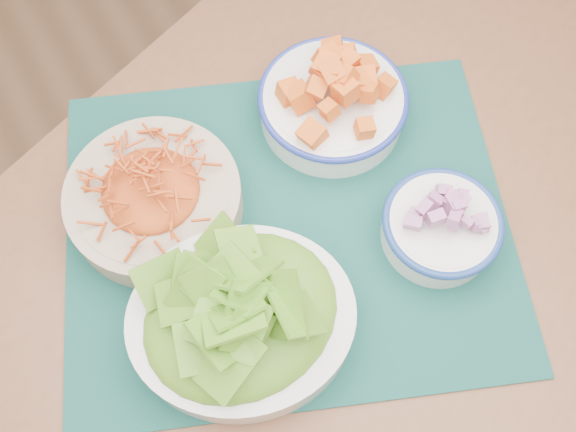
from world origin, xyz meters
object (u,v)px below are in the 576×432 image
object	(u,v)px
placemat	(288,226)
onion_bowl	(442,225)
lettuce_bowl	(241,315)
squash_bowl	(333,98)
table	(316,291)
carrot_bowl	(153,196)

from	to	relation	value
placemat	onion_bowl	bearing A→B (deg)	-11.87
lettuce_bowl	onion_bowl	world-z (taller)	lettuce_bowl
squash_bowl	lettuce_bowl	size ratio (longest dim) A/B	0.72
table	placemat	bearing A→B (deg)	72.76
table	placemat	distance (m)	0.12
carrot_bowl	onion_bowl	size ratio (longest dim) A/B	1.53
onion_bowl	squash_bowl	bearing A→B (deg)	95.56
placemat	lettuce_bowl	xyz separation A→B (m)	(-0.12, -0.09, 0.06)
placemat	onion_bowl	distance (m)	0.20
table	carrot_bowl	bearing A→B (deg)	107.95
carrot_bowl	table	bearing A→B (deg)	-51.33
table	onion_bowl	world-z (taller)	onion_bowl
placemat	onion_bowl	world-z (taller)	onion_bowl
table	onion_bowl	bearing A→B (deg)	-34.28
onion_bowl	placemat	bearing A→B (deg)	145.70
squash_bowl	onion_bowl	distance (m)	0.23
lettuce_bowl	carrot_bowl	bearing A→B (deg)	117.94
table	squash_bowl	size ratio (longest dim) A/B	6.20
squash_bowl	onion_bowl	size ratio (longest dim) A/B	1.34
placemat	carrot_bowl	size ratio (longest dim) A/B	2.12
table	squash_bowl	distance (m)	0.27
squash_bowl	lettuce_bowl	distance (m)	0.33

